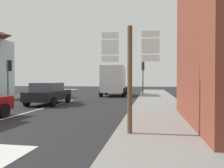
% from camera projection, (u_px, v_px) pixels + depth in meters
% --- Properties ---
extents(ground_plane, '(80.00, 80.00, 0.00)m').
position_uv_depth(ground_plane, '(63.00, 103.00, 15.80)').
color(ground_plane, '#232326').
extents(sidewalk_right, '(3.19, 44.00, 0.14)m').
position_uv_depth(sidewalk_right, '(160.00, 107.00, 12.69)').
color(sidewalk_right, gray).
rests_on(sidewalk_right, ground).
extents(lane_centre_stripe, '(0.16, 12.00, 0.01)m').
position_uv_depth(lane_centre_stripe, '(35.00, 111.00, 11.86)').
color(lane_centre_stripe, silver).
rests_on(lane_centre_stripe, ground).
extents(sedan_far, '(2.09, 4.26, 1.47)m').
position_uv_depth(sedan_far, '(49.00, 93.00, 14.92)').
color(sedan_far, black).
rests_on(sedan_far, ground).
extents(delivery_truck, '(2.68, 5.09, 3.05)m').
position_uv_depth(delivery_truck, '(114.00, 80.00, 22.78)').
color(delivery_truck, silver).
rests_on(delivery_truck, ground).
extents(route_sign_post, '(1.66, 0.14, 3.20)m').
position_uv_depth(route_sign_post, '(130.00, 71.00, 6.27)').
color(route_sign_post, brown).
rests_on(route_sign_post, ground).
extents(traffic_light_far_right, '(0.30, 0.49, 3.59)m').
position_uv_depth(traffic_light_far_right, '(143.00, 71.00, 23.60)').
color(traffic_light_far_right, '#47474C').
rests_on(traffic_light_far_right, ground).
extents(traffic_light_near_left, '(0.30, 0.49, 3.30)m').
position_uv_depth(traffic_light_near_left, '(9.00, 71.00, 18.24)').
color(traffic_light_near_left, '#47474C').
rests_on(traffic_light_near_left, ground).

